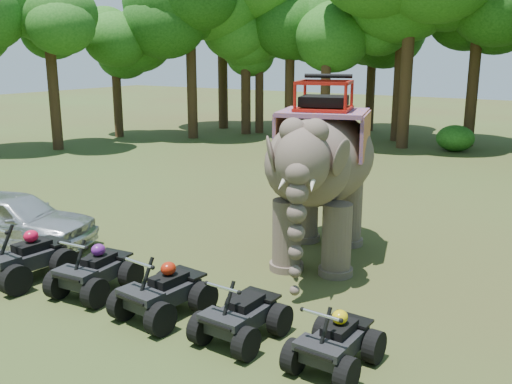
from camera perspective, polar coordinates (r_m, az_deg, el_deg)
ground at (r=12.26m, az=-3.03°, el=-9.80°), size 110.00×110.00×0.00m
elephant at (r=13.69m, az=6.55°, el=2.26°), size 3.63×5.63×4.37m
parked_car at (r=15.90m, az=-23.25°, el=-2.52°), size 4.68×3.04×1.48m
atv_0 at (r=13.53m, az=-22.05°, el=-5.45°), size 1.49×1.94×1.36m
atv_1 at (r=12.39m, az=-15.88°, el=-6.95°), size 1.38×1.80×1.26m
atv_2 at (r=11.05m, az=-9.28°, el=-9.10°), size 1.42×1.84×1.28m
atv_3 at (r=10.11m, az=-1.48°, el=-11.47°), size 1.24×1.65×1.19m
atv_4 at (r=9.38m, az=7.95°, el=-13.91°), size 1.20×1.60×1.14m
tree_0 at (r=32.37m, az=21.08°, el=12.45°), size 6.47×6.47×9.24m
tree_27 at (r=30.88m, az=-19.72°, el=11.27°), size 5.52×5.52×7.88m
tree_28 at (r=34.64m, az=-13.81°, el=11.11°), size 4.87×4.87×6.96m
tree_29 at (r=33.34m, az=-6.51°, el=13.29°), size 6.48×6.48×9.26m
tree_30 at (r=35.32m, az=0.34°, el=11.53°), size 4.86×4.86×6.95m
tree_31 at (r=31.27m, az=7.00°, el=11.59°), size 5.22×5.22×7.45m
tree_32 at (r=33.10m, az=14.11°, el=11.63°), size 5.40×5.40×7.71m
tree_35 at (r=37.62m, az=-3.39°, el=14.52°), size 7.49×7.49×10.71m
tree_38 at (r=37.02m, az=11.50°, el=12.44°), size 5.83×5.83×8.32m
tree_39 at (r=33.97m, az=3.41°, el=12.77°), size 5.99×5.99×8.55m
tree_40 at (r=30.60m, az=14.96°, el=13.94°), size 7.27×7.27×10.39m
tree_41 at (r=34.90m, az=-1.04°, el=13.47°), size 6.54×6.54×9.34m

